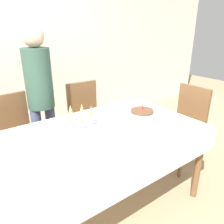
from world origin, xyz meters
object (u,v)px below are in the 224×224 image
(dining_chair_far_left, at_px, (15,136))
(dining_chair_right_end, at_px, (185,123))
(person_standing, at_px, (40,90))
(birthday_cake, at_px, (142,116))
(champagne_tray, at_px, (81,118))
(plate_stack_main, at_px, (122,133))
(dining_chair_far_right, at_px, (87,117))

(dining_chair_far_left, xyz_separation_m, dining_chair_right_end, (1.71, -0.85, 0.00))
(dining_chair_right_end, distance_m, person_standing, 1.70)
(birthday_cake, distance_m, champagne_tray, 0.56)
(plate_stack_main, bearing_deg, dining_chair_far_left, 121.47)
(dining_chair_right_end, bearing_deg, plate_stack_main, -172.04)
(dining_chair_far_right, distance_m, champagne_tray, 0.84)
(dining_chair_far_left, xyz_separation_m, plate_stack_main, (0.62, -1.01, 0.27))
(dining_chair_far_right, height_order, dining_chair_right_end, same)
(birthday_cake, relative_size, person_standing, 0.13)
(dining_chair_far_left, relative_size, plate_stack_main, 3.61)
(champagne_tray, bearing_deg, birthday_cake, -27.42)
(dining_chair_far_left, relative_size, birthday_cake, 4.55)
(dining_chair_right_end, xyz_separation_m, champagne_tray, (-1.27, 0.20, 0.32))
(dining_chair_right_end, xyz_separation_m, person_standing, (-1.39, 0.87, 0.44))
(champagne_tray, bearing_deg, dining_chair_far_left, 123.68)
(birthday_cake, distance_m, plate_stack_main, 0.33)
(dining_chair_far_left, bearing_deg, person_standing, 3.84)
(dining_chair_far_left, xyz_separation_m, person_standing, (0.32, 0.02, 0.44))
(dining_chair_right_end, relative_size, plate_stack_main, 3.61)
(birthday_cake, bearing_deg, dining_chair_far_left, 135.63)
(dining_chair_right_end, bearing_deg, dining_chair_far_right, 134.85)
(dining_chair_far_left, bearing_deg, birthday_cake, -44.37)
(birthday_cake, distance_m, person_standing, 1.12)
(dining_chair_far_left, distance_m, birthday_cake, 1.33)
(birthday_cake, bearing_deg, person_standing, 123.17)
(birthday_cake, bearing_deg, plate_stack_main, -162.61)
(dining_chair_far_right, distance_m, birthday_cake, 0.96)
(birthday_cake, bearing_deg, champagne_tray, 152.58)
(birthday_cake, relative_size, champagne_tray, 0.62)
(dining_chair_far_left, height_order, dining_chair_right_end, same)
(champagne_tray, bearing_deg, dining_chair_far_right, 56.84)
(champagne_tray, bearing_deg, person_standing, 99.59)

